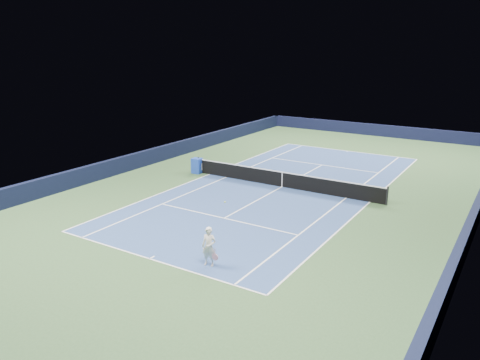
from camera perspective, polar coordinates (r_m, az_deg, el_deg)
The scene contains 19 objects.
ground at distance 28.93m, azimuth 5.14°, elevation -0.84°, with size 40.00×40.00×0.00m, color #304F2B.
wall_far at distance 46.93m, azimuth 16.30°, elevation 5.86°, with size 22.00×0.35×1.10m, color black.
wall_right at distance 26.01m, azimuth 26.95°, elevation -3.30°, with size 0.35×40.00×1.10m, color black.
wall_left at distance 34.84m, azimuth -10.91°, elevation 2.80°, with size 0.35×40.00×1.10m, color black.
court_surface at distance 28.93m, azimuth 5.14°, elevation -0.84°, with size 10.97×23.77×0.01m, color navy.
baseline_far at distance 39.58m, azimuth 13.01°, elevation 3.47°, with size 10.97×0.08×0.00m, color white.
baseline_near at distance 19.76m, azimuth -10.97°, elevation -9.41°, with size 10.97×0.08×0.00m, color white.
sideline_doubles_right at distance 27.04m, azimuth 15.55°, elevation -2.60°, with size 0.08×23.77×0.00m, color white.
sideline_doubles_left at distance 31.67m, azimuth -3.73°, elevation 0.71°, with size 0.08×23.77×0.00m, color white.
sideline_singles_right at distance 27.42m, azimuth 12.82°, elevation -2.14°, with size 0.08×23.77×0.00m, color white.
sideline_singles_left at distance 30.92m, azimuth -1.67°, elevation 0.36°, with size 0.08×23.77×0.00m, color white.
service_line_far at distance 34.56m, azimuth 9.97°, elevation 1.82°, with size 8.23×0.08×0.00m, color white.
service_line_near at distance 23.69m, azimuth -1.95°, elevation -4.67°, with size 8.23×0.08×0.00m, color white.
center_service_line at distance 28.93m, azimuth 5.14°, elevation -0.82°, with size 0.08×12.80×0.00m, color white.
center_mark_far at distance 39.44m, azimuth 12.93°, elevation 3.43°, with size 0.08×0.30×0.00m, color white.
center_mark_near at distance 19.85m, azimuth -10.68°, elevation -9.25°, with size 0.08×0.30×0.00m, color white.
tennis_net at distance 28.79m, azimuth 5.16°, elevation 0.12°, with size 12.90×0.10×1.07m.
sponsor_cube at distance 31.93m, azimuth -5.26°, elevation 1.75°, with size 0.67×0.61×1.03m.
tennis_player at distance 18.59m, azimuth -3.79°, elevation -8.11°, with size 0.79×1.28×2.42m.
Camera 1 is at (12.41, -24.74, 8.45)m, focal length 35.00 mm.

